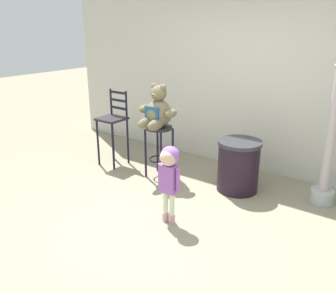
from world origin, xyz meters
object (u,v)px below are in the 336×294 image
child_walking (169,168)px  trash_bin (238,166)px  teddy_bear (157,112)px  bar_chair_empty (113,123)px  lamppost (335,112)px  bar_stool_with_teddy (159,141)px

child_walking → trash_bin: size_ratio=1.29×
teddy_bear → child_walking: teddy_bear is taller
trash_bin → bar_chair_empty: bearing=-171.8°
child_walking → lamppost: bearing=71.9°
lamppost → bar_chair_empty: 3.10m
child_walking → trash_bin: bearing=100.4°
trash_bin → bar_chair_empty: 2.04m
trash_bin → bar_chair_empty: bar_chair_empty is taller
bar_stool_with_teddy → trash_bin: 1.16m
trash_bin → lamppost: 1.33m
teddy_bear → lamppost: lamppost is taller
bar_stool_with_teddy → trash_bin: bearing=13.2°
bar_stool_with_teddy → teddy_bear: bearing=-90.0°
teddy_bear → lamppost: (2.13, 0.58, 0.19)m
bar_chair_empty → trash_bin: bearing=8.2°
teddy_bear → trash_bin: bearing=14.7°
bar_stool_with_teddy → bar_chair_empty: size_ratio=0.65×
child_walking → bar_chair_empty: bar_chair_empty is taller
trash_bin → lamppost: lamppost is taller
child_walking → bar_chair_empty: size_ratio=0.77×
bar_stool_with_teddy → teddy_bear: teddy_bear is taller
lamppost → bar_chair_empty: (-3.01, -0.58, -0.50)m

